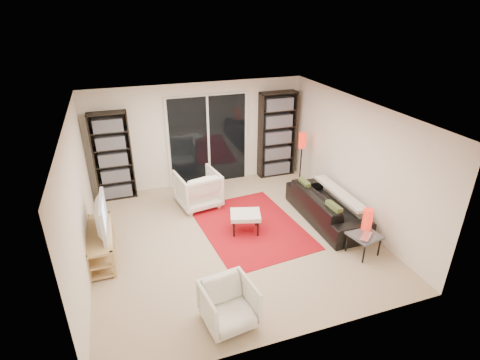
{
  "coord_description": "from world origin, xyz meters",
  "views": [
    {
      "loc": [
        -1.77,
        -5.62,
        3.99
      ],
      "look_at": [
        0.25,
        0.3,
        1.0
      ],
      "focal_mm": 28.0,
      "sensor_mm": 36.0,
      "label": 1
    }
  ],
  "objects_px": {
    "armchair_back": "(198,189)",
    "ottoman": "(245,216)",
    "tv_stand": "(101,244)",
    "sofa": "(326,206)",
    "bookshelf_right": "(277,135)",
    "side_table": "(364,236)",
    "bookshelf_left": "(113,157)",
    "floor_lamp": "(302,146)",
    "armchair_front": "(229,305)"
  },
  "relations": [
    {
      "from": "armchair_front",
      "to": "ottoman",
      "type": "distance_m",
      "value": 2.27
    },
    {
      "from": "bookshelf_left",
      "to": "side_table",
      "type": "relative_size",
      "value": 3.4
    },
    {
      "from": "bookshelf_right",
      "to": "armchair_back",
      "type": "bearing_deg",
      "value": -156.9
    },
    {
      "from": "side_table",
      "to": "ottoman",
      "type": "bearing_deg",
      "value": 142.24
    },
    {
      "from": "armchair_back",
      "to": "floor_lamp",
      "type": "height_order",
      "value": "floor_lamp"
    },
    {
      "from": "bookshelf_left",
      "to": "sofa",
      "type": "height_order",
      "value": "bookshelf_left"
    },
    {
      "from": "bookshelf_left",
      "to": "ottoman",
      "type": "xyz_separation_m",
      "value": [
        2.23,
        -2.25,
        -0.63
      ]
    },
    {
      "from": "side_table",
      "to": "bookshelf_right",
      "type": "bearing_deg",
      "value": 91.32
    },
    {
      "from": "bookshelf_right",
      "to": "armchair_front",
      "type": "xyz_separation_m",
      "value": [
        -2.58,
        -4.3,
        -0.74
      ]
    },
    {
      "from": "bookshelf_right",
      "to": "tv_stand",
      "type": "distance_m",
      "value": 4.82
    },
    {
      "from": "bookshelf_left",
      "to": "armchair_front",
      "type": "relative_size",
      "value": 2.83
    },
    {
      "from": "ottoman",
      "to": "side_table",
      "type": "bearing_deg",
      "value": -37.76
    },
    {
      "from": "bookshelf_right",
      "to": "armchair_back",
      "type": "relative_size",
      "value": 2.44
    },
    {
      "from": "sofa",
      "to": "armchair_front",
      "type": "xyz_separation_m",
      "value": [
        -2.65,
        -1.95,
        0.01
      ]
    },
    {
      "from": "armchair_front",
      "to": "floor_lamp",
      "type": "height_order",
      "value": "floor_lamp"
    },
    {
      "from": "bookshelf_right",
      "to": "floor_lamp",
      "type": "xyz_separation_m",
      "value": [
        0.3,
        -0.74,
        -0.07
      ]
    },
    {
      "from": "bookshelf_left",
      "to": "sofa",
      "type": "distance_m",
      "value": 4.62
    },
    {
      "from": "tv_stand",
      "to": "bookshelf_right",
      "type": "bearing_deg",
      "value": 27.48
    },
    {
      "from": "sofa",
      "to": "bookshelf_left",
      "type": "bearing_deg",
      "value": 58.73
    },
    {
      "from": "tv_stand",
      "to": "ottoman",
      "type": "height_order",
      "value": "tv_stand"
    },
    {
      "from": "bookshelf_left",
      "to": "armchair_front",
      "type": "distance_m",
      "value": 4.54
    },
    {
      "from": "bookshelf_right",
      "to": "tv_stand",
      "type": "xyz_separation_m",
      "value": [
        -4.22,
        -2.19,
        -0.79
      ]
    },
    {
      "from": "floor_lamp",
      "to": "side_table",
      "type": "bearing_deg",
      "value": -94.44
    },
    {
      "from": "bookshelf_right",
      "to": "floor_lamp",
      "type": "height_order",
      "value": "bookshelf_right"
    },
    {
      "from": "bookshelf_left",
      "to": "armchair_front",
      "type": "xyz_separation_m",
      "value": [
        1.27,
        -4.3,
        -0.66
      ]
    },
    {
      "from": "tv_stand",
      "to": "ottoman",
      "type": "distance_m",
      "value": 2.6
    },
    {
      "from": "sofa",
      "to": "floor_lamp",
      "type": "distance_m",
      "value": 1.76
    },
    {
      "from": "bookshelf_left",
      "to": "sofa",
      "type": "relative_size",
      "value": 0.94
    },
    {
      "from": "tv_stand",
      "to": "armchair_front",
      "type": "distance_m",
      "value": 2.67
    },
    {
      "from": "bookshelf_right",
      "to": "ottoman",
      "type": "xyz_separation_m",
      "value": [
        -1.62,
        -2.25,
        -0.71
      ]
    },
    {
      "from": "bookshelf_right",
      "to": "tv_stand",
      "type": "relative_size",
      "value": 1.56
    },
    {
      "from": "sofa",
      "to": "armchair_back",
      "type": "relative_size",
      "value": 2.4
    },
    {
      "from": "floor_lamp",
      "to": "tv_stand",
      "type": "bearing_deg",
      "value": -162.19
    },
    {
      "from": "side_table",
      "to": "bookshelf_left",
      "type": "bearing_deg",
      "value": 137.8
    },
    {
      "from": "tv_stand",
      "to": "armchair_back",
      "type": "xyz_separation_m",
      "value": [
        1.99,
        1.24,
        0.13
      ]
    },
    {
      "from": "tv_stand",
      "to": "side_table",
      "type": "bearing_deg",
      "value": -17.69
    },
    {
      "from": "bookshelf_right",
      "to": "armchair_front",
      "type": "distance_m",
      "value": 5.07
    },
    {
      "from": "bookshelf_left",
      "to": "ottoman",
      "type": "distance_m",
      "value": 3.23
    },
    {
      "from": "tv_stand",
      "to": "ottoman",
      "type": "relative_size",
      "value": 2.04
    },
    {
      "from": "tv_stand",
      "to": "armchair_back",
      "type": "distance_m",
      "value": 2.35
    },
    {
      "from": "bookshelf_left",
      "to": "armchair_back",
      "type": "distance_m",
      "value": 1.97
    },
    {
      "from": "bookshelf_right",
      "to": "bookshelf_left",
      "type": "bearing_deg",
      "value": 180.0
    },
    {
      "from": "tv_stand",
      "to": "bookshelf_left",
      "type": "bearing_deg",
      "value": 80.47
    },
    {
      "from": "sofa",
      "to": "ottoman",
      "type": "relative_size",
      "value": 3.12
    },
    {
      "from": "bookshelf_right",
      "to": "side_table",
      "type": "bearing_deg",
      "value": -88.68
    },
    {
      "from": "tv_stand",
      "to": "floor_lamp",
      "type": "xyz_separation_m",
      "value": [
        4.52,
        1.45,
        0.72
      ]
    },
    {
      "from": "armchair_back",
      "to": "ottoman",
      "type": "distance_m",
      "value": 1.44
    },
    {
      "from": "sofa",
      "to": "armchair_back",
      "type": "distance_m",
      "value": 2.69
    },
    {
      "from": "side_table",
      "to": "tv_stand",
      "type": "bearing_deg",
      "value": 162.31
    },
    {
      "from": "sofa",
      "to": "floor_lamp",
      "type": "height_order",
      "value": "floor_lamp"
    }
  ]
}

